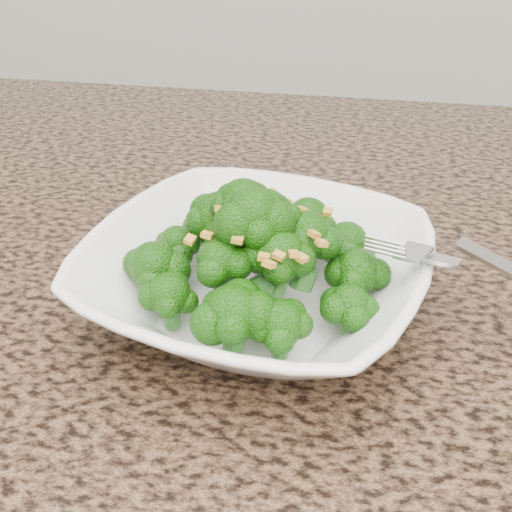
# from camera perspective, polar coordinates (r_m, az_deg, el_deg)

# --- Properties ---
(granite_counter) EXTENTS (1.64, 1.04, 0.03)m
(granite_counter) POSITION_cam_1_polar(r_m,az_deg,el_deg) (0.54, -10.75, -4.19)
(granite_counter) COLOR brown
(granite_counter) RESTS_ON cabinet
(bowl) EXTENTS (0.30, 0.30, 0.06)m
(bowl) POSITION_cam_1_polar(r_m,az_deg,el_deg) (0.48, 0.00, -1.95)
(bowl) COLOR white
(bowl) RESTS_ON granite_counter
(broccoli_pile) EXTENTS (0.22, 0.22, 0.07)m
(broccoli_pile) POSITION_cam_1_polar(r_m,az_deg,el_deg) (0.45, 0.00, 4.93)
(broccoli_pile) COLOR #185309
(broccoli_pile) RESTS_ON bowl
(garlic_topping) EXTENTS (0.13, 0.13, 0.01)m
(garlic_topping) POSITION_cam_1_polar(r_m,az_deg,el_deg) (0.43, 0.00, 9.30)
(garlic_topping) COLOR gold
(garlic_topping) RESTS_ON broccoli_pile
(fork) EXTENTS (0.19, 0.11, 0.01)m
(fork) POSITION_cam_1_polar(r_m,az_deg,el_deg) (0.45, 16.82, -0.44)
(fork) COLOR silver
(fork) RESTS_ON bowl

